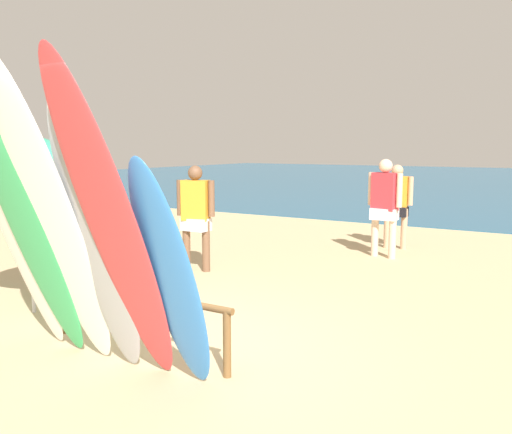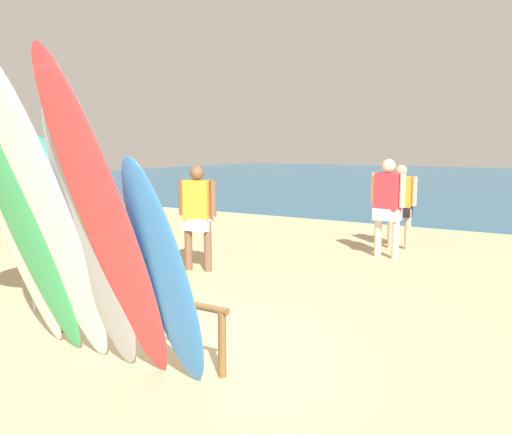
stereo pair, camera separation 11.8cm
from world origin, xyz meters
name	(u,v)px [view 1 (the left image)]	position (x,y,z in m)	size (l,w,h in m)	color
ground	(449,209)	(0.00, 14.00, 0.00)	(60.00, 60.00, 0.00)	tan
ocean_water	(508,181)	(0.00, 29.53, 0.01)	(60.00, 40.00, 0.02)	#235B7F
surfboard_rack	(135,305)	(0.00, 0.00, 0.47)	(2.22, 0.07, 0.62)	brown
surfboard_white_0	(9,214)	(-0.92, -0.64, 1.35)	(0.55, 0.06, 2.83)	white
surfboard_green_1	(28,229)	(-0.57, -0.69, 1.25)	(0.58, 0.08, 2.63)	#38B266
surfboard_white_2	(54,223)	(-0.17, -0.73, 1.33)	(0.56, 0.06, 2.84)	white
surfboard_grey_3	(97,243)	(0.21, -0.62, 1.19)	(0.50, 0.08, 2.48)	#999EA3
surfboard_red_4	(114,230)	(0.52, -0.73, 1.33)	(0.56, 0.07, 2.85)	#D13D42
surfboard_blue_5	(171,278)	(0.89, -0.52, 0.96)	(0.50, 0.08, 2.00)	#337AD1
beachgoer_strolling	(385,201)	(0.59, 5.59, 1.00)	(0.65, 0.31, 1.74)	beige
beachgoer_near_rack	(396,200)	(0.52, 6.53, 0.93)	(0.61, 0.26, 1.62)	tan
beachgoer_by_water	(196,211)	(-1.61, 3.04, 0.96)	(0.62, 0.31, 1.67)	brown
beach_chair_red	(98,250)	(-2.56, 1.88, 0.43)	(0.71, 0.83, 0.81)	#B7B7BC
beach_chair_blue	(104,238)	(-3.30, 2.69, 0.42)	(0.57, 0.77, 0.80)	#B7B7BC
beach_umbrella	(25,146)	(-1.93, 0.30, 1.97)	(1.79, 1.79, 2.13)	silver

